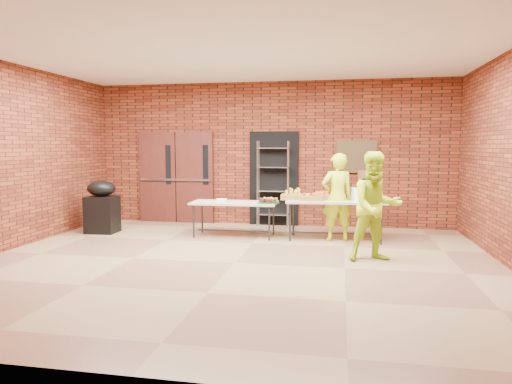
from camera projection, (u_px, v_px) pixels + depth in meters
room at (234, 158)px, 6.79m from camera, size 8.08×7.08×3.28m
double_doors at (176, 177)px, 10.61m from camera, size 1.78×0.12×2.10m
dark_doorway at (274, 179)px, 10.21m from camera, size 1.10×0.06×2.10m
bronze_plaque at (357, 157)px, 9.83m from camera, size 0.85×0.04×0.70m
wire_rack at (273, 184)px, 10.09m from camera, size 0.70×0.25×1.89m
table_left at (234, 205)px, 8.94m from camera, size 1.68×0.72×0.69m
table_right at (335, 203)px, 8.62m from camera, size 1.91×0.91×0.76m
basket_bananas at (292, 197)px, 8.67m from camera, size 0.41×0.32×0.13m
basket_oranges at (324, 196)px, 8.73m from camera, size 0.46×0.36×0.14m
basket_apples at (311, 197)px, 8.53m from camera, size 0.43×0.34×0.13m
muffin_tray at (268, 201)px, 8.74m from camera, size 0.43×0.43×0.11m
napkin_box at (222, 200)px, 8.96m from camera, size 0.18×0.12×0.06m
coffee_dispenser at (369, 185)px, 8.59m from camera, size 0.42×0.37×0.55m
cup_stack_front at (356, 195)px, 8.42m from camera, size 0.08×0.08×0.24m
cup_stack_mid at (359, 195)px, 8.32m from camera, size 0.08×0.08×0.25m
cup_stack_back at (353, 193)px, 8.61m from camera, size 0.08×0.08×0.24m
covered_grill at (102, 207)px, 9.34m from camera, size 0.61×0.51×1.08m
volunteer_woman at (337, 197)px, 8.52m from camera, size 0.69×0.56×1.65m
volunteer_man at (376, 207)px, 7.02m from camera, size 0.98×0.86×1.70m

